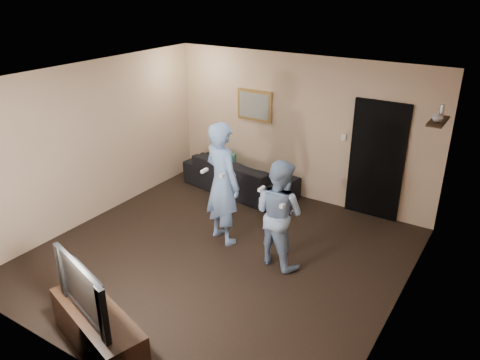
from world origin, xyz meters
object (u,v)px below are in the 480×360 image
Objects in this scene: sofa at (240,175)px; wii_player_left at (222,183)px; tv_console at (98,330)px; television at (92,287)px; wii_player_right at (279,213)px.

sofa is 1.16× the size of wii_player_left.
tv_console is 1.28× the size of television.
wii_player_left is at bearing 110.54° from television.
television is (0.00, 0.00, 0.58)m from tv_console.
wii_player_right reaches higher than tv_console.
tv_console is at bearing -107.89° from wii_player_right.
sofa is 4.46m from television.
television reaches higher than tv_console.
wii_player_right reaches higher than television.
wii_player_right is at bearing 88.59° from television.
sofa reaches higher than tv_console.
sofa is at bearing 118.64° from tv_console.
sofa is at bearing 135.13° from wii_player_right.
wii_player_left is at bearing 121.94° from sofa.
sofa is 1.41× the size of wii_player_right.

